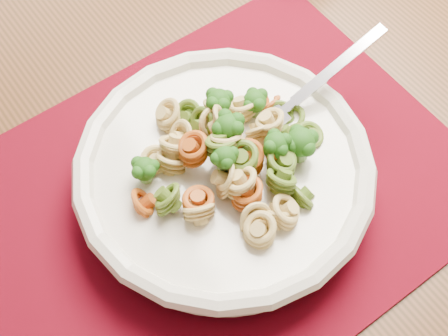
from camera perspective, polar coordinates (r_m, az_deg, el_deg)
dining_table at (r=0.76m, az=-0.93°, el=2.19°), size 1.35×0.90×0.74m
placemat at (r=0.60m, az=-0.68°, el=-2.23°), size 0.48×0.38×0.00m
pasta_bowl at (r=0.57m, az=0.00°, el=-0.45°), size 0.28×0.28×0.05m
pasta_broccoli_heap at (r=0.56m, az=0.00°, el=0.31°), size 0.23×0.23×0.06m
fork at (r=0.59m, az=4.54°, el=4.49°), size 0.18×0.03×0.08m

